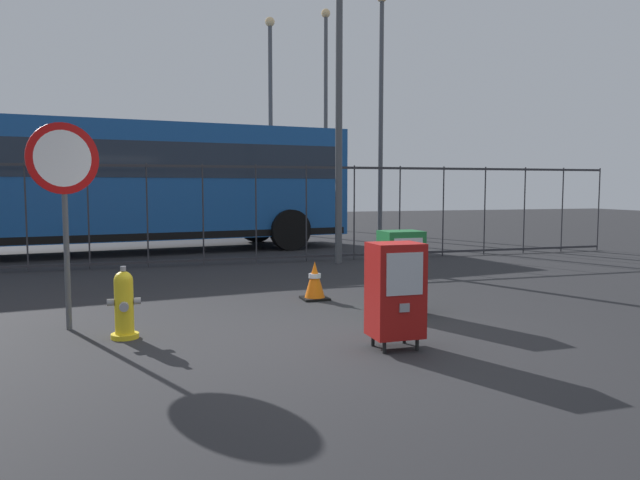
{
  "coord_description": "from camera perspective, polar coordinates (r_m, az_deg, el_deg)",
  "views": [
    {
      "loc": [
        -1.93,
        -5.91,
        1.55
      ],
      "look_at": [
        0.3,
        1.2,
        0.9
      ],
      "focal_mm": 34.32,
      "sensor_mm": 36.0,
      "label": 1
    }
  ],
  "objects": [
    {
      "name": "ground_plane",
      "position": [
        6.41,
        0.66,
        -9.01
      ],
      "size": [
        60.0,
        60.0,
        0.0
      ],
      "primitive_type": "plane",
      "color": "#262628"
    },
    {
      "name": "fire_hydrant",
      "position": [
        6.59,
        -17.8,
        -5.75
      ],
      "size": [
        0.33,
        0.31,
        0.75
      ],
      "color": "yellow",
      "rests_on": "ground_plane"
    },
    {
      "name": "newspaper_box_primary",
      "position": [
        5.89,
        7.04,
        -4.63
      ],
      "size": [
        0.48,
        0.42,
        1.02
      ],
      "color": "black",
      "rests_on": "ground_plane"
    },
    {
      "name": "newspaper_box_secondary",
      "position": [
        7.48,
        7.54,
        -2.59
      ],
      "size": [
        0.48,
        0.42,
        1.02
      ],
      "color": "black",
      "rests_on": "ground_plane"
    },
    {
      "name": "stop_sign",
      "position": [
        7.08,
        -22.76,
        5.0
      ],
      "size": [
        0.71,
        0.31,
        2.23
      ],
      "color": "#4C4F54",
      "rests_on": "ground_plane"
    },
    {
      "name": "traffic_cone",
      "position": [
        8.43,
        -0.49,
        -3.83
      ],
      "size": [
        0.36,
        0.36,
        0.53
      ],
      "color": "black",
      "rests_on": "ground_plane"
    },
    {
      "name": "fence_barrier",
      "position": [
        12.32,
        -8.4,
        2.45
      ],
      "size": [
        18.03,
        0.04,
        2.0
      ],
      "color": "#2D2D33",
      "rests_on": "ground_plane"
    },
    {
      "name": "bus_near",
      "position": [
        15.16,
        -17.7,
        5.35
      ],
      "size": [
        10.74,
        3.88,
        3.0
      ],
      "rotation": [
        0.0,
        0.0,
        0.13
      ],
      "color": "#19519E",
      "rests_on": "ground_plane"
    },
    {
      "name": "street_light_near_left",
      "position": [
        22.34,
        0.53,
        12.51
      ],
      "size": [
        0.32,
        0.32,
        7.81
      ],
      "color": "#4C4F54",
      "rests_on": "ground_plane"
    },
    {
      "name": "street_light_near_right",
      "position": [
        20.97,
        -4.64,
        12.06
      ],
      "size": [
        0.32,
        0.32,
        7.15
      ],
      "color": "#4C4F54",
      "rests_on": "ground_plane"
    },
    {
      "name": "street_light_far_left",
      "position": [
        18.92,
        5.71,
        13.09
      ],
      "size": [
        0.32,
        0.32,
        7.32
      ],
      "color": "#4C4F54",
      "rests_on": "ground_plane"
    },
    {
      "name": "street_light_far_right",
      "position": [
        12.69,
        1.79,
        18.12
      ],
      "size": [
        0.32,
        0.32,
        7.73
      ],
      "color": "#4C4F54",
      "rests_on": "ground_plane"
    }
  ]
}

